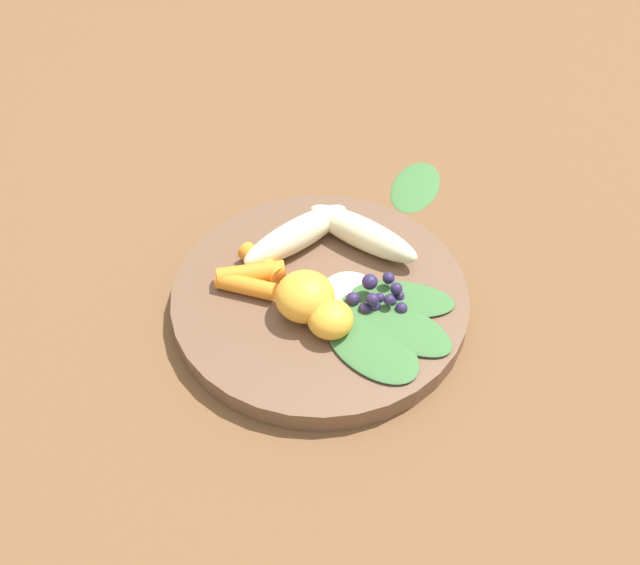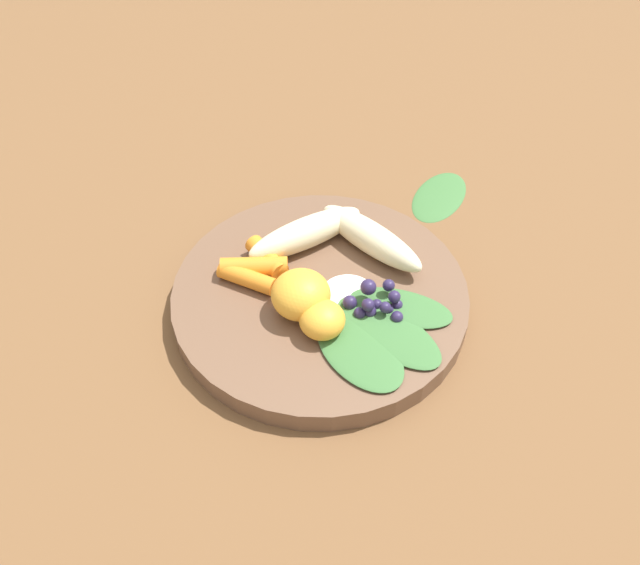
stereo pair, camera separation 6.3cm
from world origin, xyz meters
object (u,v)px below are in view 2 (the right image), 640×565
(banana_peeled_left, at_px, (306,233))
(banana_peeled_right, at_px, (371,238))
(orange_segment_near, at_px, (322,320))
(kale_leaf_stray, at_px, (440,195))
(bowl, at_px, (320,298))

(banana_peeled_left, distance_m, banana_peeled_right, 0.06)
(banana_peeled_left, xyz_separation_m, orange_segment_near, (-0.10, -0.05, -0.00))
(banana_peeled_right, height_order, orange_segment_near, same)
(banana_peeled_right, distance_m, kale_leaf_stray, 0.14)
(orange_segment_near, relative_size, kale_leaf_stray, 0.42)
(banana_peeled_left, bearing_deg, bowl, 71.26)
(bowl, distance_m, orange_segment_near, 0.06)
(banana_peeled_left, height_order, kale_leaf_stray, banana_peeled_left)
(bowl, bearing_deg, banana_peeled_left, 31.08)
(banana_peeled_right, bearing_deg, orange_segment_near, 110.02)
(banana_peeled_left, relative_size, orange_segment_near, 3.08)
(bowl, bearing_deg, kale_leaf_stray, -21.09)
(bowl, height_order, banana_peeled_right, banana_peeled_right)
(orange_segment_near, bearing_deg, banana_peeled_right, -6.14)
(kale_leaf_stray, bearing_deg, banana_peeled_right, 170.88)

